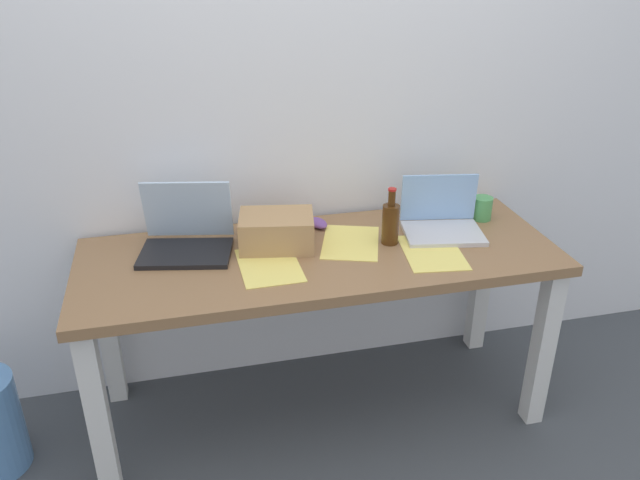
{
  "coord_description": "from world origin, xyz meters",
  "views": [
    {
      "loc": [
        -0.48,
        -2.04,
        1.81
      ],
      "look_at": [
        0.0,
        0.0,
        0.78
      ],
      "focal_mm": 35.7,
      "sensor_mm": 36.0,
      "label": 1
    }
  ],
  "objects": [
    {
      "name": "paper_sheet_near_back",
      "position": [
        0.13,
        0.05,
        0.73
      ],
      "size": [
        0.29,
        0.35,
        0.0
      ],
      "primitive_type": "cube",
      "rotation": [
        0.0,
        0.0,
        -0.33
      ],
      "color": "#F4E06B",
      "rests_on": "desk"
    },
    {
      "name": "beer_bottle",
      "position": [
        0.28,
        0.01,
        0.82
      ],
      "size": [
        0.06,
        0.06,
        0.22
      ],
      "color": "#47280F",
      "rests_on": "desk"
    },
    {
      "name": "back_wall",
      "position": [
        0.0,
        0.39,
        1.3
      ],
      "size": [
        5.2,
        0.08,
        2.6
      ],
      "primitive_type": "cube",
      "color": "white",
      "rests_on": "ground"
    },
    {
      "name": "cardboard_box",
      "position": [
        -0.15,
        0.09,
        0.8
      ],
      "size": [
        0.3,
        0.24,
        0.13
      ],
      "primitive_type": "cube",
      "rotation": [
        0.0,
        0.0,
        -0.18
      ],
      "color": "tan",
      "rests_on": "desk"
    },
    {
      "name": "desk",
      "position": [
        0.0,
        0.0,
        0.63
      ],
      "size": [
        1.77,
        0.65,
        0.73
      ],
      "color": "olive",
      "rests_on": "ground"
    },
    {
      "name": "ground_plane",
      "position": [
        0.0,
        0.0,
        0.0
      ],
      "size": [
        8.0,
        8.0,
        0.0
      ],
      "primitive_type": "plane",
      "color": "#42474C"
    },
    {
      "name": "coffee_mug",
      "position": [
        0.72,
        0.14,
        0.78
      ],
      "size": [
        0.08,
        0.08,
        0.09
      ],
      "primitive_type": "cylinder",
      "color": "#4C9E56",
      "rests_on": "desk"
    },
    {
      "name": "paper_sheet_front_right",
      "position": [
        0.4,
        -0.1,
        0.73
      ],
      "size": [
        0.25,
        0.32,
        0.0
      ],
      "primitive_type": "cube",
      "rotation": [
        0.0,
        0.0,
        -0.13
      ],
      "color": "#F4E06B",
      "rests_on": "desk"
    },
    {
      "name": "laptop_left",
      "position": [
        -0.48,
        0.13,
        0.79
      ],
      "size": [
        0.37,
        0.31,
        0.25
      ],
      "color": "black",
      "rests_on": "desk"
    },
    {
      "name": "paper_yellow_folder",
      "position": [
        -0.2,
        -0.06,
        0.73
      ],
      "size": [
        0.22,
        0.3,
        0.0
      ],
      "primitive_type": "cube",
      "rotation": [
        0.0,
        0.0,
        0.02
      ],
      "color": "#F4E06B",
      "rests_on": "desk"
    },
    {
      "name": "computer_mouse",
      "position": [
        0.04,
        0.22,
        0.75
      ],
      "size": [
        0.09,
        0.11,
        0.03
      ],
      "primitive_type": "ellipsoid",
      "rotation": [
        0.0,
        0.0,
        0.31
      ],
      "color": "#724799",
      "rests_on": "desk"
    },
    {
      "name": "laptop_right",
      "position": [
        0.51,
        0.06,
        0.78
      ],
      "size": [
        0.34,
        0.28,
        0.21
      ],
      "color": "silver",
      "rests_on": "desk"
    }
  ]
}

